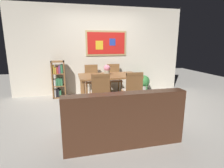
# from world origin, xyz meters

# --- Properties ---
(ground_plane) EXTENTS (12.00, 12.00, 0.00)m
(ground_plane) POSITION_xyz_m (0.00, 0.00, 0.00)
(ground_plane) COLOR #B7B2A8
(wall_back_with_painting) EXTENTS (5.20, 0.14, 2.60)m
(wall_back_with_painting) POSITION_xyz_m (0.00, 1.61, 1.30)
(wall_back_with_painting) COLOR beige
(wall_back_with_painting) RESTS_ON ground_plane
(dining_table) EXTENTS (1.53, 0.88, 0.73)m
(dining_table) POSITION_xyz_m (0.03, 0.54, 0.64)
(dining_table) COLOR brown
(dining_table) RESTS_ON ground_plane
(dining_chair_far_right) EXTENTS (0.40, 0.41, 0.91)m
(dining_chair_far_right) POSITION_xyz_m (0.35, 1.30, 0.54)
(dining_chair_far_right) COLOR brown
(dining_chair_far_right) RESTS_ON ground_plane
(dining_chair_near_left) EXTENTS (0.40, 0.41, 0.91)m
(dining_chair_near_left) POSITION_xyz_m (-0.34, -0.20, 0.54)
(dining_chair_near_left) COLOR brown
(dining_chair_near_left) RESTS_ON ground_plane
(dining_chair_far_left) EXTENTS (0.40, 0.41, 0.91)m
(dining_chair_far_left) POSITION_xyz_m (-0.33, 1.28, 0.54)
(dining_chair_far_left) COLOR brown
(dining_chair_far_left) RESTS_ON ground_plane
(dining_chair_near_right) EXTENTS (0.40, 0.41, 0.91)m
(dining_chair_near_right) POSITION_xyz_m (0.41, -0.18, 0.54)
(dining_chair_near_right) COLOR brown
(dining_chair_near_right) RESTS_ON ground_plane
(leather_couch) EXTENTS (1.80, 0.84, 0.84)m
(leather_couch) POSITION_xyz_m (-0.20, -1.29, 0.31)
(leather_couch) COLOR #472819
(leather_couch) RESTS_ON ground_plane
(bookshelf) EXTENTS (0.36, 0.28, 1.05)m
(bookshelf) POSITION_xyz_m (-1.28, 1.31, 0.52)
(bookshelf) COLOR brown
(bookshelf) RESTS_ON ground_plane
(potted_ivy) EXTENTS (0.37, 0.37, 0.60)m
(potted_ivy) POSITION_xyz_m (1.30, 1.24, 0.31)
(potted_ivy) COLOR #B2ADA3
(potted_ivy) RESTS_ON ground_plane
(flower_vase) EXTENTS (0.17, 0.17, 0.27)m
(flower_vase) POSITION_xyz_m (-0.02, 0.55, 0.88)
(flower_vase) COLOR tan
(flower_vase) RESTS_ON dining_table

